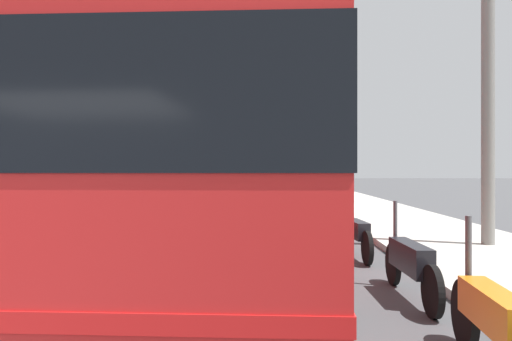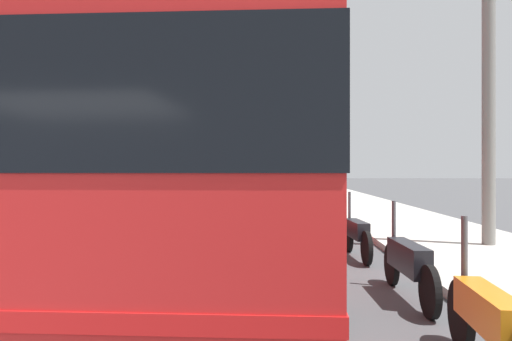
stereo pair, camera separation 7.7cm
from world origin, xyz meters
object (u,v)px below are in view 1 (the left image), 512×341
(coach_bus, at_px, (244,163))
(car_oncoming, at_px, (191,190))
(motorcycle_far_end, at_px, (357,234))
(utility_pole, at_px, (488,44))
(motorcycle_mid_row, at_px, (494,322))
(car_behind_bus, at_px, (232,180))
(car_side_street, at_px, (270,188))
(motorcycle_angled, at_px, (410,263))

(coach_bus, relative_size, car_oncoming, 3.10)
(motorcycle_far_end, relative_size, car_oncoming, 0.53)
(motorcycle_far_end, relative_size, utility_pole, 0.24)
(car_oncoming, distance_m, utility_pole, 16.81)
(coach_bus, xyz_separation_m, motorcycle_mid_row, (-5.67, -2.37, -1.38))
(motorcycle_far_end, relative_size, car_behind_bus, 0.45)
(motorcycle_far_end, relative_size, car_side_street, 0.49)
(coach_bus, xyz_separation_m, motorcycle_far_end, (0.04, -2.20, -1.38))
(car_oncoming, xyz_separation_m, utility_pole, (-13.95, -8.64, 3.66))
(car_oncoming, height_order, car_behind_bus, car_oncoming)
(motorcycle_far_end, bearing_deg, car_oncoming, 16.77)
(motorcycle_angled, height_order, utility_pole, utility_pole)
(motorcycle_mid_row, height_order, utility_pole, utility_pole)
(motorcycle_mid_row, xyz_separation_m, motorcycle_angled, (2.58, -0.02, 0.00))
(motorcycle_mid_row, relative_size, car_oncoming, 0.54)
(motorcycle_angled, relative_size, car_side_street, 0.52)
(motorcycle_mid_row, xyz_separation_m, car_behind_bus, (47.45, 6.11, 0.20))
(motorcycle_far_end, height_order, car_behind_bus, car_behind_bus)
(motorcycle_mid_row, distance_m, car_oncoming, 21.44)
(motorcycle_angled, distance_m, utility_pole, 6.26)
(motorcycle_mid_row, height_order, motorcycle_far_end, motorcycle_mid_row)
(coach_bus, distance_m, car_oncoming, 15.39)
(motorcycle_mid_row, distance_m, motorcycle_angled, 2.58)
(motorcycle_angled, bearing_deg, coach_bus, 35.84)
(motorcycle_far_end, distance_m, car_behind_bus, 42.17)
(motorcycle_mid_row, distance_m, car_behind_bus, 47.85)
(car_side_street, xyz_separation_m, car_behind_bus, (22.53, 4.08, 0.00))
(car_side_street, relative_size, car_behind_bus, 0.93)
(coach_bus, xyz_separation_m, car_behind_bus, (41.78, 3.73, -1.18))
(motorcycle_angled, relative_size, car_oncoming, 0.57)
(car_behind_bus, bearing_deg, car_side_street, 12.14)
(coach_bus, relative_size, motorcycle_far_end, 5.88)
(coach_bus, height_order, car_oncoming, coach_bus)
(coach_bus, distance_m, motorcycle_mid_row, 6.30)
(coach_bus, bearing_deg, motorcycle_mid_row, -156.18)
(motorcycle_far_end, height_order, car_oncoming, car_oncoming)
(car_behind_bus, bearing_deg, car_oncoming, 2.31)
(car_side_street, relative_size, utility_pole, 0.50)
(car_oncoming, height_order, car_side_street, car_oncoming)
(motorcycle_mid_row, xyz_separation_m, car_side_street, (24.92, 2.03, 0.20))
(motorcycle_far_end, xyz_separation_m, car_side_street, (19.21, 1.86, 0.20))
(motorcycle_angled, xyz_separation_m, utility_pole, (4.07, -2.72, 3.90))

